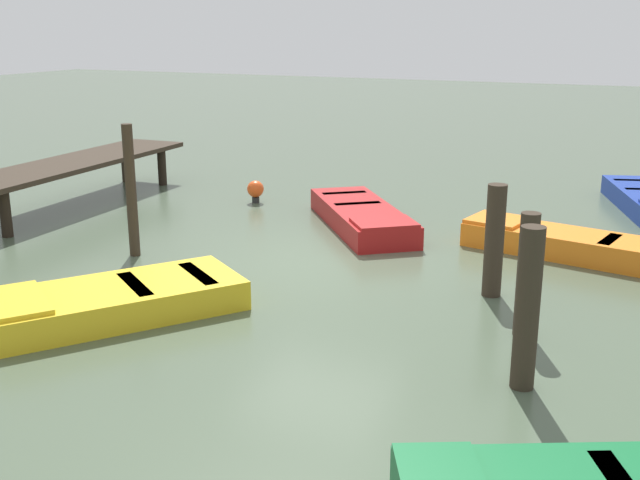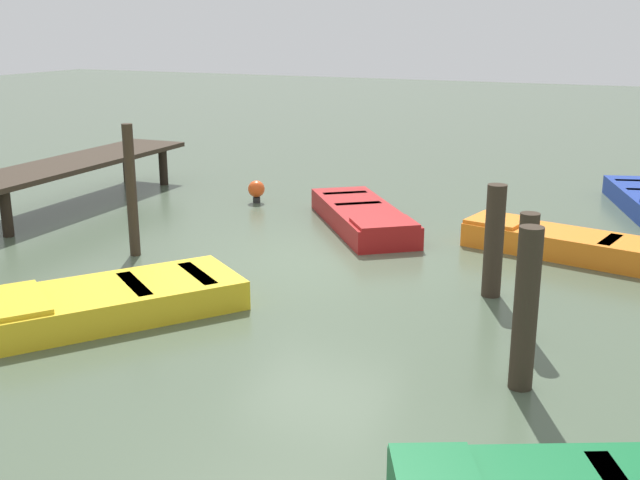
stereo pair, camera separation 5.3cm
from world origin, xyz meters
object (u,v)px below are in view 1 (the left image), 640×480
at_px(mooring_piling_near_right, 527,309).
at_px(mooring_piling_near_left, 494,241).
at_px(mooring_piling_mid_left, 131,191).
at_px(rowboat_yellow, 115,300).
at_px(rowboat_orange, 587,246).
at_px(dock_segment, 73,166).
at_px(marker_buoy, 255,190).
at_px(mooring_piling_far_right, 526,275).
at_px(rowboat_red, 362,216).

bearing_deg(mooring_piling_near_right, mooring_piling_near_left, 18.51).
bearing_deg(mooring_piling_mid_left, mooring_piling_near_right, -108.36).
bearing_deg(mooring_piling_mid_left, mooring_piling_near_left, -85.23).
relative_size(rowboat_yellow, rowboat_orange, 0.81).
relative_size(dock_segment, marker_buoy, 13.14).
bearing_deg(rowboat_yellow, mooring_piling_far_right, 143.07).
height_order(rowboat_red, marker_buoy, marker_buoy).
bearing_deg(mooring_piling_near_left, dock_segment, 77.90).
xyz_separation_m(mooring_piling_mid_left, mooring_piling_near_left, (0.49, -5.85, -0.29)).
height_order(rowboat_yellow, marker_buoy, marker_buoy).
bearing_deg(mooring_piling_near_right, marker_buoy, 46.35).
distance_m(mooring_piling_mid_left, mooring_piling_near_right, 7.14).
relative_size(rowboat_yellow, marker_buoy, 7.18).
bearing_deg(mooring_piling_near_left, rowboat_yellow, 122.91).
bearing_deg(dock_segment, rowboat_yellow, -136.32).
xyz_separation_m(rowboat_yellow, mooring_piling_mid_left, (2.35, 1.48, 0.88)).
height_order(dock_segment, mooring_piling_near_left, mooring_piling_near_left).
relative_size(rowboat_red, marker_buoy, 7.36).
relative_size(dock_segment, mooring_piling_near_right, 3.55).
distance_m(rowboat_orange, mooring_piling_near_left, 2.68).
bearing_deg(dock_segment, rowboat_orange, -89.61).
distance_m(rowboat_orange, mooring_piling_near_right, 5.17).
height_order(rowboat_red, mooring_piling_far_right, mooring_piling_far_right).
bearing_deg(dock_segment, marker_buoy, -64.18).
height_order(dock_segment, rowboat_orange, dock_segment).
xyz_separation_m(rowboat_orange, mooring_piling_near_left, (-2.39, 1.05, 0.59)).
bearing_deg(rowboat_red, marker_buoy, -146.89).
height_order(mooring_piling_far_right, marker_buoy, mooring_piling_far_right).
distance_m(rowboat_red, mooring_piling_near_left, 4.17).
distance_m(rowboat_yellow, marker_buoy, 6.77).
bearing_deg(mooring_piling_far_right, mooring_piling_near_left, 27.44).
relative_size(dock_segment, rowboat_yellow, 1.83).
height_order(rowboat_orange, mooring_piling_far_right, mooring_piling_far_right).
relative_size(mooring_piling_near_left, mooring_piling_near_right, 0.91).
height_order(mooring_piling_mid_left, mooring_piling_near_left, mooring_piling_mid_left).
xyz_separation_m(dock_segment, rowboat_yellow, (-4.82, -4.91, -0.62)).
bearing_deg(mooring_piling_near_left, marker_buoy, 57.45).
bearing_deg(rowboat_orange, mooring_piling_near_left, 77.95).
height_order(rowboat_red, rowboat_orange, same).
relative_size(dock_segment, mooring_piling_near_left, 3.91).
relative_size(rowboat_red, mooring_piling_mid_left, 1.61).
distance_m(dock_segment, mooring_piling_near_left, 9.50).
height_order(mooring_piling_far_right, mooring_piling_near_right, mooring_piling_near_right).
distance_m(dock_segment, mooring_piling_near_right, 11.25).
distance_m(rowboat_yellow, rowboat_red, 5.76).
height_order(rowboat_yellow, rowboat_red, same).
distance_m(mooring_piling_mid_left, mooring_piling_near_left, 5.88).
height_order(rowboat_yellow, mooring_piling_near_right, mooring_piling_near_right).
bearing_deg(mooring_piling_far_right, dock_segment, 71.81).
relative_size(dock_segment, mooring_piling_mid_left, 2.87).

